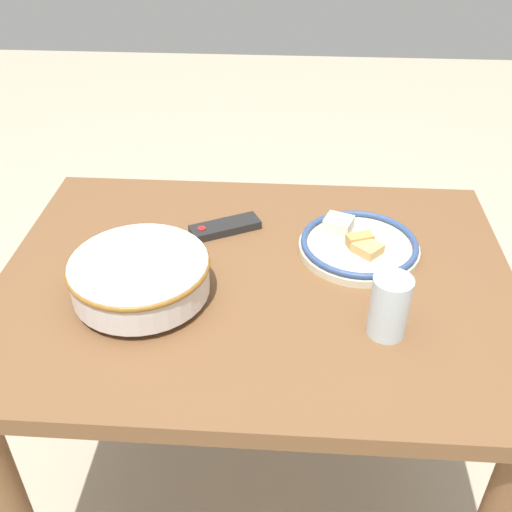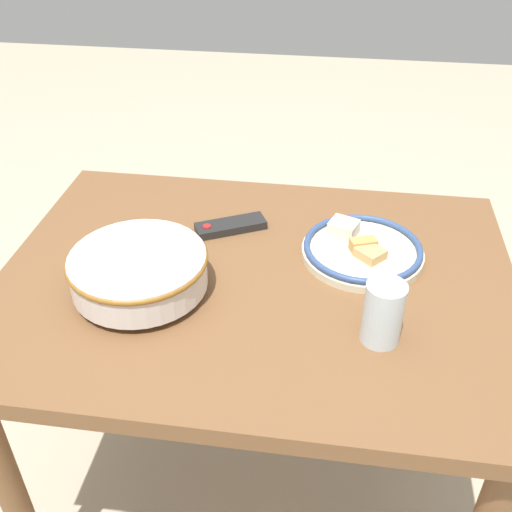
# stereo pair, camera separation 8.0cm
# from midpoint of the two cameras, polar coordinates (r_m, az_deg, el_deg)

# --- Properties ---
(ground_plane) EXTENTS (8.00, 8.00, 0.00)m
(ground_plane) POSITION_cam_midpoint_polar(r_m,az_deg,el_deg) (1.85, -1.30, -20.79)
(ground_plane) COLOR #B7A88E
(dining_table) EXTENTS (1.11, 0.83, 0.76)m
(dining_table) POSITION_cam_midpoint_polar(r_m,az_deg,el_deg) (1.36, -1.67, -5.36)
(dining_table) COLOR brown
(dining_table) RESTS_ON ground_plane
(noodle_bowl) EXTENTS (0.29, 0.29, 0.09)m
(noodle_bowl) POSITION_cam_midpoint_polar(r_m,az_deg,el_deg) (1.23, -12.81, -1.90)
(noodle_bowl) COLOR silver
(noodle_bowl) RESTS_ON dining_table
(food_plate) EXTENTS (0.27, 0.27, 0.05)m
(food_plate) POSITION_cam_midpoint_polar(r_m,az_deg,el_deg) (1.37, 8.07, 1.03)
(food_plate) COLOR beige
(food_plate) RESTS_ON dining_table
(tv_remote) EXTENTS (0.17, 0.13, 0.02)m
(tv_remote) POSITION_cam_midpoint_polar(r_m,az_deg,el_deg) (1.43, -4.57, 2.72)
(tv_remote) COLOR black
(tv_remote) RESTS_ON dining_table
(drinking_glass) EXTENTS (0.07, 0.07, 0.13)m
(drinking_glass) POSITION_cam_midpoint_polar(r_m,az_deg,el_deg) (1.13, 10.62, -4.78)
(drinking_glass) COLOR silver
(drinking_glass) RESTS_ON dining_table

